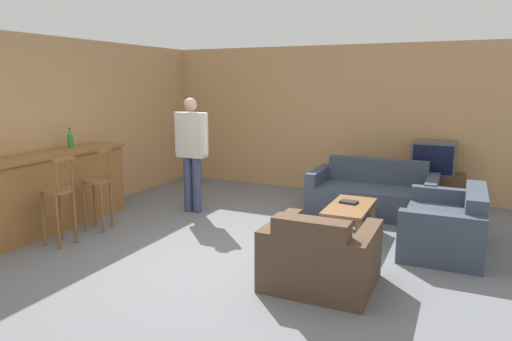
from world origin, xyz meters
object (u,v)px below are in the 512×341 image
coffee_table (350,210)px  tv_unit (431,189)px  book_on_table (349,202)px  bar_chair_mid (98,188)px  bar_chair_near (58,199)px  couch_far (373,194)px  tv (434,157)px  person_by_window (192,148)px  loveseat_right (447,226)px  bottle (70,139)px  armchair_near (320,258)px

coffee_table → tv_unit: (0.84, 2.07, -0.09)m
book_on_table → bar_chair_mid: bearing=-158.8°
bar_chair_near → couch_far: (3.20, 3.03, -0.30)m
bar_chair_near → tv: (3.99, 3.83, 0.21)m
book_on_table → person_by_window: size_ratio=0.14×
loveseat_right → bottle: bearing=-169.1°
person_by_window → tv_unit: bearing=30.1°
coffee_table → couch_far: bearing=87.4°
couch_far → bar_chair_near: bearing=-136.6°
coffee_table → bottle: bearing=-166.9°
armchair_near → person_by_window: person_by_window is taller
bar_chair_near → coffee_table: size_ratio=1.07×
bar_chair_mid → person_by_window: (0.68, 1.26, 0.40)m
tv → bar_chair_mid: bearing=-141.5°
tv_unit → tv: tv is taller
bar_chair_mid → tv: bar_chair_mid is taller
coffee_table → tv: 2.27m
coffee_table → book_on_table: 0.14m
tv → book_on_table: (-0.88, -1.97, -0.35)m
bar_chair_mid → coffee_table: 3.34m
couch_far → tv_unit: couch_far is taller
coffee_table → tv_unit: 2.24m
bottle → person_by_window: bearing=37.9°
tv_unit → book_on_table: tv_unit is taller
bottle → armchair_near: bearing=-9.6°
bar_chair_near → loveseat_right: bar_chair_near is taller
bar_chair_mid → loveseat_right: bar_chair_mid is taller
loveseat_right → book_on_table: loveseat_right is taller
bar_chair_mid → bottle: (-0.66, 0.22, 0.59)m
tv → couch_far: bearing=-134.6°
coffee_table → book_on_table: bearing=110.7°
bar_chair_mid → person_by_window: 1.49m
bar_chair_near → person_by_window: person_by_window is taller
loveseat_right → bottle: bottle is taller
bottle → bar_chair_mid: bearing=-18.1°
coffee_table → person_by_window: person_by_window is taller
coffee_table → tv: (0.84, 2.07, 0.43)m
armchair_near → coffee_table: armchair_near is taller
armchair_near → loveseat_right: bearing=56.1°
person_by_window → couch_far: bearing=23.8°
bar_chair_mid → couch_far: size_ratio=0.59×
couch_far → bottle: size_ratio=6.47×
armchair_near → loveseat_right: size_ratio=0.70×
loveseat_right → tv: 2.09m
armchair_near → tv: 3.73m
tv_unit → book_on_table: (-0.88, -1.97, 0.17)m
tv → book_on_table: tv is taller
armchair_near → book_on_table: bearing=93.9°
bar_chair_mid → tv: size_ratio=1.66×
couch_far → bottle: bottle is taller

